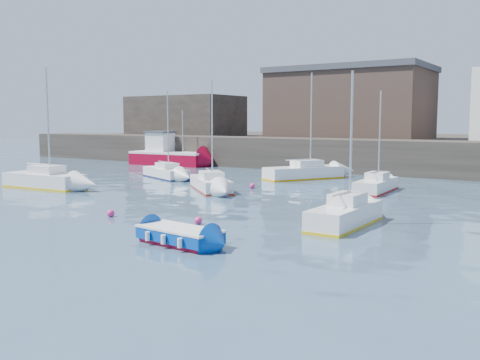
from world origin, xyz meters
The scene contains 16 objects.
water centered at (0.00, 0.00, 0.00)m, with size 220.00×220.00×0.00m, color #2D4760.
quay_wall centered at (0.00, 35.00, 1.50)m, with size 90.00×5.00×3.00m, color #28231E.
land_strip centered at (0.00, 53.00, 1.40)m, with size 90.00×32.00×2.80m, color #28231E.
warehouse centered at (-6.00, 43.00, 6.62)m, with size 16.40×10.40×7.60m.
bldg_west centered at (-28.00, 42.00, 5.30)m, with size 14.00×8.00×5.00m.
blue_dinghy centered at (2.90, 3.30, 0.37)m, with size 3.65×2.04×0.67m.
fishing_boat centered at (-21.87, 31.48, 1.12)m, with size 8.94×3.87×5.79m.
sailboat_a centered at (-16.11, 11.53, 0.58)m, with size 6.51×2.47×8.31m.
sailboat_b centered at (-5.54, 16.86, 0.48)m, with size 5.51×5.20×7.39m.
sailboat_c centered at (6.81, 10.23, 0.53)m, with size 1.73×5.28×6.93m.
sailboat_e centered at (-13.28, 21.19, 0.46)m, with size 5.77×3.89×7.12m.
sailboat_f centered at (4.13, 22.28, 0.47)m, with size 1.86×5.21×6.69m.
sailboat_h centered at (-3.46, 26.87, 0.56)m, with size 5.23×6.79×8.55m.
buoy_near centered at (-3.76, 6.07, 0.00)m, with size 0.38×0.38×0.38m, color #E02A77.
buoy_mid centered at (1.02, 6.92, 0.00)m, with size 0.36×0.36×0.36m, color #E02A77.
buoy_far centered at (-3.71, 19.28, 0.00)m, with size 0.39×0.39×0.39m, color #E02A77.
Camera 1 is at (15.76, -12.23, 4.72)m, focal length 40.00 mm.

